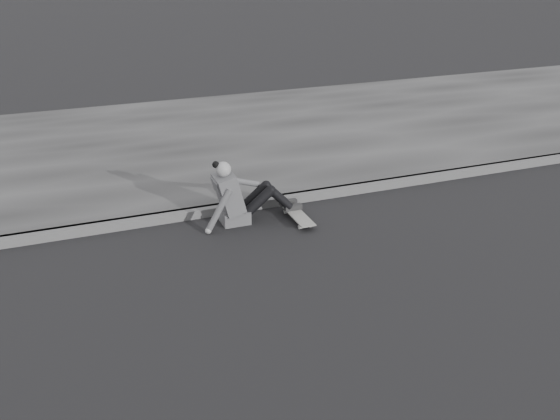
{
  "coord_description": "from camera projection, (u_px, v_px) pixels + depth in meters",
  "views": [
    {
      "loc": [
        -4.02,
        -4.97,
        3.52
      ],
      "look_at": [
        -1.59,
        1.34,
        0.5
      ],
      "focal_mm": 40.0,
      "sensor_mm": 36.0,
      "label": 1
    }
  ],
  "objects": [
    {
      "name": "ground",
      "position": [
        455.0,
        275.0,
        6.99
      ],
      "size": [
        80.0,
        80.0,
        0.0
      ],
      "primitive_type": "plane",
      "color": "black",
      "rests_on": "ground"
    },
    {
      "name": "curb",
      "position": [
        351.0,
        189.0,
        9.16
      ],
      "size": [
        24.0,
        0.16,
        0.12
      ],
      "primitive_type": "cube",
      "color": "#525252",
      "rests_on": "ground"
    },
    {
      "name": "sidewalk",
      "position": [
        278.0,
        133.0,
        11.74
      ],
      "size": [
        24.0,
        6.0,
        0.12
      ],
      "primitive_type": "cube",
      "color": "#363636",
      "rests_on": "ground"
    },
    {
      "name": "skateboard",
      "position": [
        298.0,
        215.0,
        8.3
      ],
      "size": [
        0.2,
        0.78,
        0.09
      ],
      "color": "#A1A19C",
      "rests_on": "ground"
    },
    {
      "name": "seated_woman",
      "position": [
        239.0,
        196.0,
        8.15
      ],
      "size": [
        1.38,
        0.46,
        0.88
      ],
      "color": "#4E4E50",
      "rests_on": "ground"
    }
  ]
}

